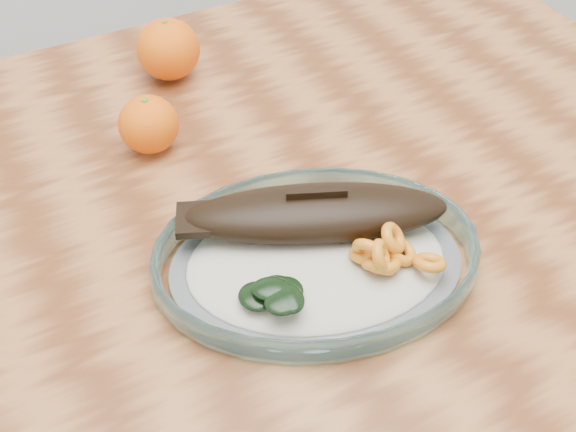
{
  "coord_description": "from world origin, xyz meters",
  "views": [
    {
      "loc": [
        -0.22,
        -0.54,
        1.28
      ],
      "look_at": [
        0.03,
        -0.07,
        0.77
      ],
      "focal_mm": 45.0,
      "sensor_mm": 36.0,
      "label": 1
    }
  ],
  "objects_px": {
    "plated_meal": "(316,253)",
    "orange_left": "(149,124)",
    "orange_right": "(168,49)",
    "dining_table": "(240,257)"
  },
  "relations": [
    {
      "from": "orange_right",
      "to": "orange_left",
      "type": "bearing_deg",
      "value": -119.36
    },
    {
      "from": "plated_meal",
      "to": "orange_left",
      "type": "bearing_deg",
      "value": 126.02
    },
    {
      "from": "dining_table",
      "to": "plated_meal",
      "type": "height_order",
      "value": "plated_meal"
    },
    {
      "from": "orange_left",
      "to": "orange_right",
      "type": "bearing_deg",
      "value": 60.64
    },
    {
      "from": "dining_table",
      "to": "orange_left",
      "type": "xyz_separation_m",
      "value": [
        -0.05,
        0.12,
        0.13
      ]
    },
    {
      "from": "dining_table",
      "to": "plated_meal",
      "type": "relative_size",
      "value": 1.67
    },
    {
      "from": "orange_right",
      "to": "dining_table",
      "type": "bearing_deg",
      "value": -94.98
    },
    {
      "from": "plated_meal",
      "to": "orange_left",
      "type": "xyz_separation_m",
      "value": [
        -0.08,
        0.25,
        0.02
      ]
    },
    {
      "from": "dining_table",
      "to": "orange_right",
      "type": "relative_size",
      "value": 14.67
    },
    {
      "from": "orange_left",
      "to": "orange_right",
      "type": "distance_m",
      "value": 0.15
    }
  ]
}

